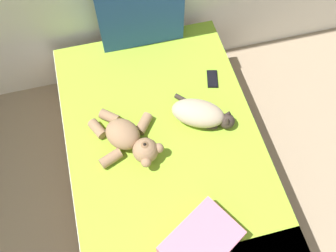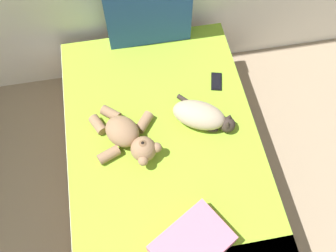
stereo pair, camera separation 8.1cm
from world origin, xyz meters
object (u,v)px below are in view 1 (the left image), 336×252
Objects in this scene: teddy_bear at (129,139)px; throw_pillow at (201,242)px; cat at (201,114)px; patterned_cushion at (140,12)px; cell_phone at (212,79)px; bed at (166,163)px.

teddy_bear is 1.23× the size of throw_pillow.
teddy_bear is at bearing -172.17° from cat.
patterned_cushion reaches higher than teddy_bear.
throw_pillow is at bearing -90.42° from patterned_cushion.
patterned_cushion reaches higher than throw_pillow.
patterned_cushion is 1.43× the size of cat.
throw_pillow is at bearing -70.21° from teddy_bear.
patterned_cushion is at bearing 128.97° from cell_phone.
bed is 0.66m from cell_phone.
teddy_bear is at bearing -107.33° from patterned_cushion.
cat is 0.84× the size of teddy_bear.
bed is 4.96× the size of throw_pillow.
cell_phone is 1.13m from throw_pillow.
cat reaches higher than bed.
cat reaches higher than throw_pillow.
cat is 0.80m from throw_pillow.
patterned_cushion is 1.47× the size of throw_pillow.
throw_pillow is at bearing -110.89° from cell_phone.
bed is 0.44m from cat.
cat is (0.22, -0.77, -0.19)m from patterned_cushion.
bed is 3.36× the size of patterned_cushion.
patterned_cushion is 0.67m from cell_phone.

